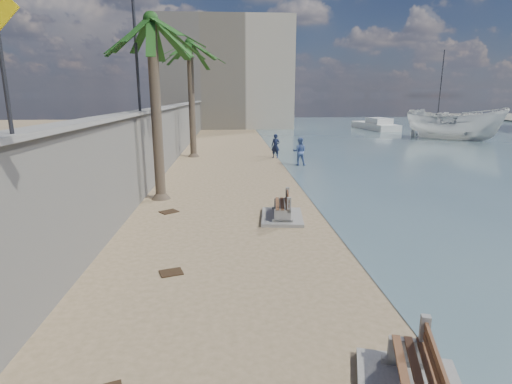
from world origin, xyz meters
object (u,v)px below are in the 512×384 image
palm_back (190,44)px  sailboat_west (437,125)px  person_b (300,150)px  yacht_far (375,126)px  bench_near (416,384)px  palm_mid (151,22)px  bench_far (282,208)px  boat_cruiser (454,123)px  yacht_near (456,131)px  person_a (276,144)px

palm_back → sailboat_west: (30.82, 24.69, -7.23)m
person_b → yacht_far: bearing=-107.9°
bench_near → palm_mid: size_ratio=0.32×
sailboat_west → bench_far: bearing=-123.6°
boat_cruiser → yacht_near: boat_cruiser is taller
bench_near → bench_far: bearing=94.3°
palm_back → bench_far: bearing=-73.8°
palm_mid → person_a: size_ratio=4.16×
bench_far → boat_cruiser: size_ratio=0.54×
boat_cruiser → yacht_far: (-3.26, 12.84, -1.31)m
person_b → yacht_far: 30.72m
bench_far → palm_mid: bearing=146.8°
sailboat_west → boat_cruiser: bearing=-112.5°
person_b → yacht_near: size_ratio=0.20×
palm_back → sailboat_west: bearing=38.7°
person_a → person_b: 3.32m
person_a → person_b: (1.14, -3.12, -0.00)m
palm_mid → yacht_far: 41.71m
bench_near → bench_far: size_ratio=1.13×
bench_near → yacht_near: 45.23m
bench_near → yacht_far: (16.44, 46.93, -0.05)m
bench_near → person_a: bearing=88.3°
bench_near → person_b: (1.84, 19.91, 0.56)m
boat_cruiser → yacht_far: boat_cruiser is taller
bench_far → person_b: (2.52, 10.98, 0.58)m
boat_cruiser → sailboat_west: (6.04, 14.63, -1.31)m
person_a → sailboat_west: size_ratio=0.19×
bench_near → yacht_far: 49.73m
yacht_near → yacht_far: 10.23m
bench_far → bench_near: bearing=-85.7°
bench_near → person_a: 23.05m
bench_far → palm_mid: palm_mid is taller
palm_mid → palm_back: size_ratio=0.93×
person_b → yacht_far: person_b is taller
bench_far → palm_mid: size_ratio=0.28×
yacht_far → sailboat_west: bearing=-83.2°
bench_far → yacht_near: size_ratio=0.23×
boat_cruiser → palm_back: bearing=155.7°
person_b → yacht_near: (21.06, 19.09, -0.61)m
palm_mid → yacht_near: palm_mid is taller
palm_mid → boat_cruiser: 33.85m
bench_far → sailboat_west: 47.76m
palm_mid → person_b: size_ratio=4.16×
person_b → sailboat_west: sailboat_west is taller
bench_far → sailboat_west: bearing=56.4°
palm_back → person_a: (5.77, -0.99, -6.62)m
person_a → yacht_near: (22.20, 15.97, -0.61)m
bench_near → boat_cruiser: (19.71, 34.09, 1.26)m
boat_cruiser → yacht_far: size_ratio=0.43×
person_a → sailboat_west: 35.88m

